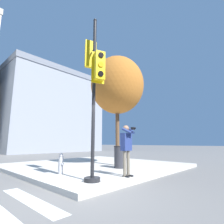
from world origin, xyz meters
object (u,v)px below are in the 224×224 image
at_px(traffic_signal_pole, 94,81).
at_px(street_tree, 117,85).
at_px(person_photographer, 126,145).
at_px(trash_bin, 120,157).
at_px(fire_hydrant, 61,164).

xyz_separation_m(traffic_signal_pole, street_tree, (3.36, 1.94, 1.12)).
distance_m(traffic_signal_pole, person_photographer, 2.50).
distance_m(street_tree, trash_bin, 3.89).
height_order(person_photographer, trash_bin, person_photographer).
bearing_deg(traffic_signal_pole, street_tree, 29.97).
bearing_deg(fire_hydrant, traffic_signal_pole, -90.83).
bearing_deg(person_photographer, fire_hydrant, 122.11).
height_order(traffic_signal_pole, street_tree, street_tree).
bearing_deg(street_tree, fire_hydrant, -178.09).
height_order(fire_hydrant, trash_bin, trash_bin).
relative_size(person_photographer, street_tree, 0.30).
bearing_deg(traffic_signal_pole, fire_hydrant, 89.17).
bearing_deg(fire_hydrant, person_photographer, -57.89).
distance_m(fire_hydrant, trash_bin, 2.76).
relative_size(street_tree, trash_bin, 5.90).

